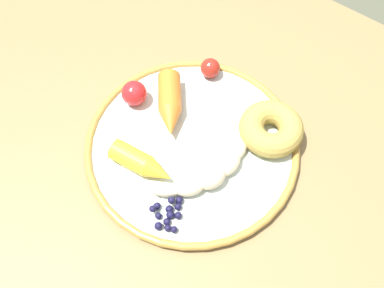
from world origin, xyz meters
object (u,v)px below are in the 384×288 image
Objects in this scene: donut at (271,128)px; plate at (192,145)px; dining_table at (191,185)px; carrot_yellow at (142,163)px; tomato_mid at (210,68)px; tomato_near at (134,93)px; blueberry_pile at (168,213)px; carrot_orange at (170,104)px; banana at (209,175)px.

plate is at bearing 45.64° from donut.
carrot_yellow is (0.05, 0.06, 0.12)m from dining_table.
donut reaches higher than tomato_mid.
plate is 10.01× the size of tomato_mid.
tomato_mid is (0.06, -0.13, 0.02)m from plate.
plate is 0.15m from tomato_mid.
plate is 8.14× the size of tomato_near.
blueberry_pile is at bearing 156.39° from carrot_yellow.
dining_table is at bearing 56.36° from donut.
blueberry_pile reaches higher than plate.
carrot_orange is at bearing -161.82° from tomato_near.
donut is 2.43× the size of tomato_near.
carrot_yellow is 0.21m from tomato_mid.
carrot_yellow reaches higher than blueberry_pile.
carrot_yellow reaches higher than banana.
carrot_yellow is at bearing 28.33° from banana.
tomato_mid is at bearing -53.83° from banana.
carrot_yellow is at bearing 136.88° from tomato_near.
banana is at bearing 154.39° from carrot_orange.
carrot_orange is at bearing -22.46° from plate.
donut is 0.23m from tomato_near.
carrot_orange is (0.12, -0.06, 0.01)m from banana.
tomato_near reaches higher than carrot_orange.
banana is at bearing -151.67° from carrot_yellow.
banana is (-0.06, 0.03, 0.02)m from plate.
banana is 0.19m from tomato_near.
dining_table is at bearing -71.10° from blueberry_pile.
donut reaches higher than dining_table.
dining_table is 0.15m from carrot_orange.
donut is (-0.16, -0.06, 0.00)m from carrot_orange.
banana is 0.13m from donut.
plate is at bearing -57.36° from dining_table.
carrot_yellow is at bearing 107.68° from carrot_orange.
carrot_yellow is (0.09, 0.05, 0.00)m from banana.
donut is at bearing -104.15° from banana.
banana is 4.09× the size of tomato_near.
plate is at bearing -29.12° from banana.
carrot_orange is 0.17m from donut.
tomato_mid is (0.11, -0.25, 0.01)m from blueberry_pile.
carrot_yellow is at bearing 51.59° from dining_table.
blueberry_pile is at bearing 111.72° from plate.
carrot_yellow is 3.12× the size of tomato_mid.
carrot_orange is at bearing -25.61° from banana.
dining_table is 6.36× the size of banana.
dining_table is 0.14m from carrot_yellow.
tomato_mid reaches higher than banana.
plate is at bearing 176.34° from tomato_near.
blueberry_pile reaches higher than dining_table.
donut is at bearing -123.64° from dining_table.
plate is 3.00× the size of carrot_orange.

